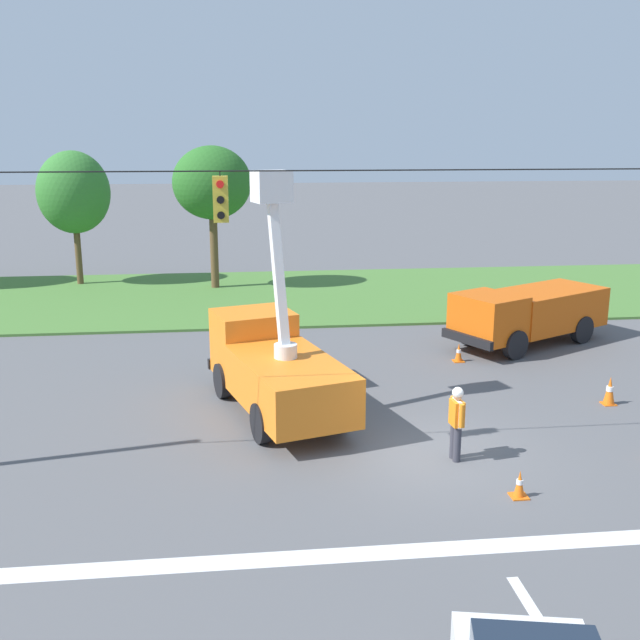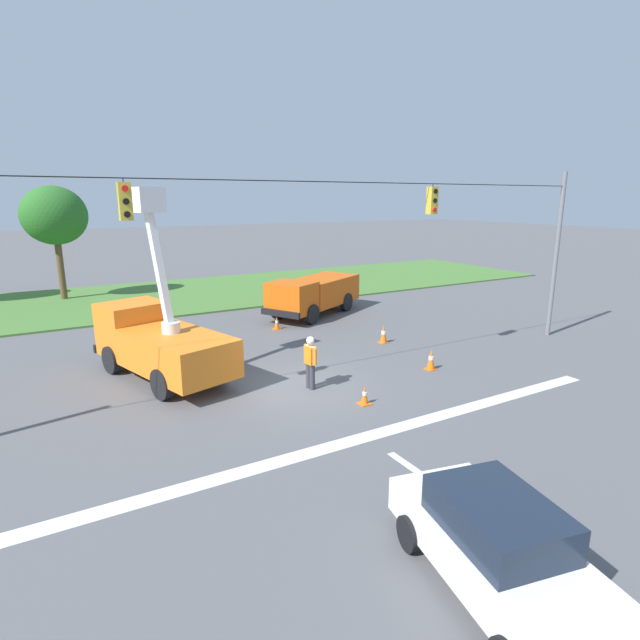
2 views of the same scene
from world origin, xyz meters
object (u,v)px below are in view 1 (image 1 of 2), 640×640
(tree_west, at_px, (74,193))
(traffic_cone_lane_edge_b, at_px, (520,485))
(utility_truck_support_near, at_px, (528,312))
(traffic_cone_far_right, at_px, (459,353))
(traffic_cone_far_left, at_px, (610,391))
(utility_truck_bucket_lift, at_px, (275,363))
(tree_centre, at_px, (212,184))
(road_worker, at_px, (457,419))

(tree_west, xyz_separation_m, traffic_cone_lane_edge_b, (13.50, -23.99, -4.29))
(utility_truck_support_near, xyz_separation_m, traffic_cone_far_right, (-3.04, -1.82, -0.88))
(traffic_cone_far_right, bearing_deg, traffic_cone_far_left, -55.72)
(utility_truck_bucket_lift, relative_size, traffic_cone_far_right, 10.33)
(utility_truck_support_near, xyz_separation_m, traffic_cone_lane_edge_b, (-4.55, -11.25, -0.90))
(traffic_cone_far_left, bearing_deg, traffic_cone_far_right, 124.28)
(traffic_cone_lane_edge_b, height_order, traffic_cone_far_right, traffic_cone_far_right)
(tree_west, relative_size, utility_truck_bucket_lift, 1.01)
(tree_west, xyz_separation_m, tree_centre, (6.70, -1.67, 0.49))
(utility_truck_bucket_lift, relative_size, road_worker, 3.69)
(traffic_cone_far_left, bearing_deg, traffic_cone_lane_edge_b, -131.95)
(tree_centre, height_order, utility_truck_support_near, tree_centre)
(tree_west, height_order, utility_truck_bucket_lift, tree_west)
(utility_truck_bucket_lift, bearing_deg, utility_truck_support_near, 31.29)
(tree_centre, distance_m, traffic_cone_lane_edge_b, 23.82)
(tree_centre, bearing_deg, tree_west, 166.03)
(utility_truck_bucket_lift, distance_m, traffic_cone_far_right, 7.45)
(tree_centre, xyz_separation_m, utility_truck_support_near, (11.36, -11.07, -3.89))
(utility_truck_bucket_lift, relative_size, traffic_cone_lane_edge_b, 11.01)
(utility_truck_bucket_lift, xyz_separation_m, traffic_cone_lane_edge_b, (4.78, -5.58, -1.09))
(traffic_cone_far_right, bearing_deg, utility_truck_bucket_lift, -148.50)
(utility_truck_bucket_lift, bearing_deg, traffic_cone_lane_edge_b, -49.42)
(utility_truck_support_near, bearing_deg, utility_truck_bucket_lift, -148.71)
(tree_west, relative_size, tree_centre, 0.96)
(traffic_cone_far_left, bearing_deg, utility_truck_bucket_lift, 176.57)
(tree_west, distance_m, traffic_cone_far_right, 21.34)
(utility_truck_support_near, bearing_deg, traffic_cone_lane_edge_b, -112.03)
(tree_centre, bearing_deg, road_worker, -73.59)
(tree_centre, relative_size, traffic_cone_far_right, 10.80)
(tree_west, bearing_deg, road_worker, -60.04)
(tree_west, xyz_separation_m, traffic_cone_far_right, (15.01, -14.56, -4.27))
(tree_centre, bearing_deg, utility_truck_bucket_lift, -83.11)
(traffic_cone_far_right, bearing_deg, road_worker, -107.16)
(utility_truck_support_near, distance_m, traffic_cone_lane_edge_b, 12.17)
(utility_truck_bucket_lift, height_order, traffic_cone_far_left, utility_truck_bucket_lift)
(tree_centre, relative_size, utility_truck_support_near, 1.04)
(tree_west, relative_size, traffic_cone_lane_edge_b, 11.09)
(traffic_cone_lane_edge_b, distance_m, traffic_cone_far_left, 6.75)
(traffic_cone_lane_edge_b, bearing_deg, utility_truck_support_near, 67.97)
(tree_centre, relative_size, traffic_cone_lane_edge_b, 11.50)
(traffic_cone_lane_edge_b, xyz_separation_m, traffic_cone_far_right, (1.51, 9.43, 0.02))
(tree_centre, height_order, traffic_cone_lane_edge_b, tree_centre)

